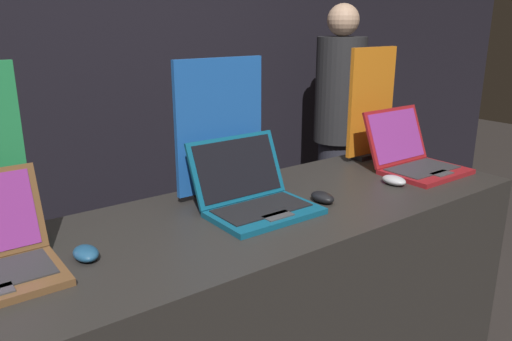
{
  "coord_description": "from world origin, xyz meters",
  "views": [
    {
      "loc": [
        -0.98,
        -0.96,
        1.59
      ],
      "look_at": [
        -0.0,
        0.35,
        1.1
      ],
      "focal_mm": 35.0,
      "sensor_mm": 36.0,
      "label": 1
    }
  ],
  "objects_px": {
    "mouse_front": "(86,253)",
    "person_bystander": "(338,131)",
    "mouse_middle": "(322,197)",
    "promo_stand_middle": "(219,131)",
    "promo_stand_back": "(371,106)",
    "laptop_middle": "(253,195)",
    "mouse_back": "(394,180)",
    "laptop_back": "(414,157)"
  },
  "relations": [
    {
      "from": "mouse_middle",
      "to": "promo_stand_middle",
      "type": "xyz_separation_m",
      "value": [
        -0.25,
        0.3,
        0.23
      ]
    },
    {
      "from": "laptop_middle",
      "to": "person_bystander",
      "type": "distance_m",
      "value": 1.73
    },
    {
      "from": "promo_stand_middle",
      "to": "person_bystander",
      "type": "xyz_separation_m",
      "value": [
        1.42,
        0.76,
        -0.31
      ]
    },
    {
      "from": "promo_stand_middle",
      "to": "promo_stand_back",
      "type": "xyz_separation_m",
      "value": [
        0.86,
        0.02,
        0.01
      ]
    },
    {
      "from": "mouse_front",
      "to": "mouse_middle",
      "type": "bearing_deg",
      "value": -4.17
    },
    {
      "from": "laptop_middle",
      "to": "mouse_back",
      "type": "bearing_deg",
      "value": -10.04
    },
    {
      "from": "laptop_back",
      "to": "mouse_back",
      "type": "distance_m",
      "value": 0.25
    },
    {
      "from": "laptop_back",
      "to": "laptop_middle",
      "type": "bearing_deg",
      "value": 177.8
    },
    {
      "from": "promo_stand_back",
      "to": "person_bystander",
      "type": "bearing_deg",
      "value": 53.14
    },
    {
      "from": "mouse_front",
      "to": "person_bystander",
      "type": "distance_m",
      "value": 2.26
    },
    {
      "from": "mouse_back",
      "to": "mouse_front",
      "type": "bearing_deg",
      "value": 176.02
    },
    {
      "from": "laptop_middle",
      "to": "mouse_back",
      "type": "relative_size",
      "value": 3.44
    },
    {
      "from": "laptop_middle",
      "to": "mouse_back",
      "type": "height_order",
      "value": "laptop_middle"
    },
    {
      "from": "promo_stand_middle",
      "to": "person_bystander",
      "type": "distance_m",
      "value": 1.64
    },
    {
      "from": "promo_stand_middle",
      "to": "laptop_back",
      "type": "xyz_separation_m",
      "value": [
        0.86,
        -0.25,
        -0.19
      ]
    },
    {
      "from": "mouse_back",
      "to": "person_bystander",
      "type": "xyz_separation_m",
      "value": [
        0.79,
        1.09,
        -0.08
      ]
    },
    {
      "from": "laptop_back",
      "to": "mouse_back",
      "type": "xyz_separation_m",
      "value": [
        -0.23,
        -0.08,
        -0.04
      ]
    },
    {
      "from": "mouse_middle",
      "to": "mouse_back",
      "type": "distance_m",
      "value": 0.38
    },
    {
      "from": "promo_stand_middle",
      "to": "mouse_middle",
      "type": "bearing_deg",
      "value": -49.94
    },
    {
      "from": "mouse_front",
      "to": "person_bystander",
      "type": "xyz_separation_m",
      "value": [
        2.02,
        1.0,
        -0.08
      ]
    },
    {
      "from": "mouse_front",
      "to": "promo_stand_back",
      "type": "bearing_deg",
      "value": 9.92
    },
    {
      "from": "mouse_middle",
      "to": "promo_stand_middle",
      "type": "relative_size",
      "value": 0.2
    },
    {
      "from": "promo_stand_middle",
      "to": "laptop_middle",
      "type": "bearing_deg",
      "value": -90.0
    },
    {
      "from": "promo_stand_back",
      "to": "laptop_middle",
      "type": "bearing_deg",
      "value": -165.07
    },
    {
      "from": "mouse_front",
      "to": "promo_stand_middle",
      "type": "xyz_separation_m",
      "value": [
        0.6,
        0.24,
        0.23
      ]
    },
    {
      "from": "laptop_middle",
      "to": "promo_stand_middle",
      "type": "distance_m",
      "value": 0.29
    },
    {
      "from": "mouse_front",
      "to": "person_bystander",
      "type": "height_order",
      "value": "person_bystander"
    },
    {
      "from": "mouse_back",
      "to": "promo_stand_back",
      "type": "height_order",
      "value": "promo_stand_back"
    },
    {
      "from": "laptop_middle",
      "to": "promo_stand_back",
      "type": "bearing_deg",
      "value": 14.93
    },
    {
      "from": "mouse_back",
      "to": "person_bystander",
      "type": "distance_m",
      "value": 1.34
    },
    {
      "from": "mouse_middle",
      "to": "mouse_back",
      "type": "height_order",
      "value": "mouse_middle"
    },
    {
      "from": "person_bystander",
      "to": "laptop_back",
      "type": "bearing_deg",
      "value": -118.96
    },
    {
      "from": "promo_stand_middle",
      "to": "mouse_front",
      "type": "bearing_deg",
      "value": -158.41
    },
    {
      "from": "mouse_middle",
      "to": "person_bystander",
      "type": "height_order",
      "value": "person_bystander"
    },
    {
      "from": "mouse_middle",
      "to": "laptop_back",
      "type": "relative_size",
      "value": 0.29
    },
    {
      "from": "laptop_middle",
      "to": "mouse_middle",
      "type": "bearing_deg",
      "value": -19.3
    },
    {
      "from": "mouse_middle",
      "to": "laptop_back",
      "type": "xyz_separation_m",
      "value": [
        0.61,
        0.06,
        0.04
      ]
    },
    {
      "from": "laptop_middle",
      "to": "promo_stand_back",
      "type": "height_order",
      "value": "promo_stand_back"
    },
    {
      "from": "laptop_back",
      "to": "mouse_back",
      "type": "bearing_deg",
      "value": -161.11
    },
    {
      "from": "laptop_middle",
      "to": "laptop_back",
      "type": "distance_m",
      "value": 0.86
    },
    {
      "from": "laptop_middle",
      "to": "laptop_back",
      "type": "xyz_separation_m",
      "value": [
        0.86,
        -0.03,
        0.0
      ]
    },
    {
      "from": "promo_stand_middle",
      "to": "promo_stand_back",
      "type": "relative_size",
      "value": 0.98
    }
  ]
}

